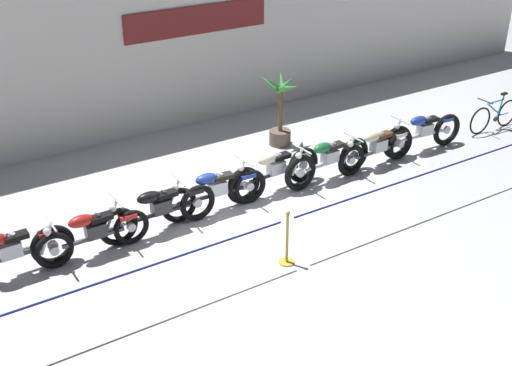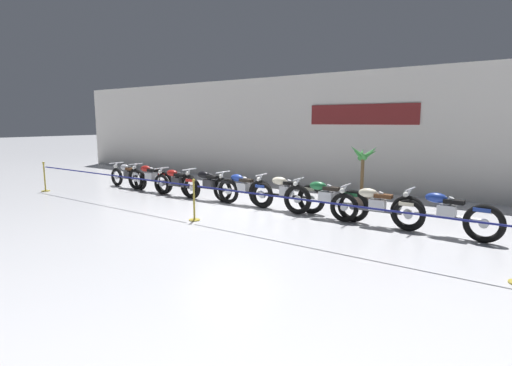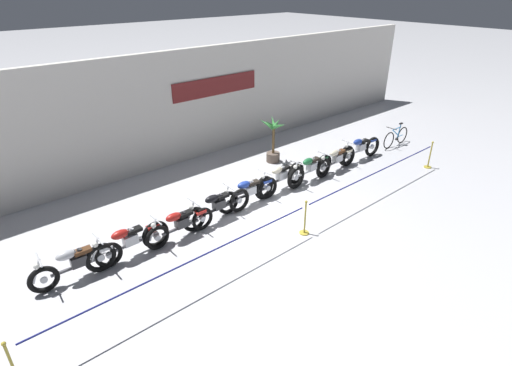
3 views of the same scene
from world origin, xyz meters
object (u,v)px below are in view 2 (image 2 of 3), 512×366
object	(u,v)px
stanchion_far_left	(147,184)
stanchion_mid_left	(194,206)
motorcycle_green_6	(324,199)
potted_palm_left_of_row	(362,178)
motorcycle_cream_7	(375,207)
motorcycle_red_2	(176,183)
motorcycle_black_3	(208,185)
motorcycle_silver_0	(128,176)
motorcycle_blue_4	(241,189)
motorcycle_blue_8	(444,214)
motorcycle_red_1	(149,178)
motorcycle_cream_5	(285,193)

from	to	relation	value
stanchion_far_left	stanchion_mid_left	xyz separation A→B (m)	(1.76, -0.00, -0.41)
motorcycle_green_6	potted_palm_left_of_row	bearing A→B (deg)	84.94
motorcycle_cream_7	stanchion_far_left	bearing A→B (deg)	-159.86
motorcycle_cream_7	stanchion_mid_left	distance (m)	4.38
motorcycle_red_2	motorcycle_black_3	size ratio (longest dim) A/B	0.88
motorcycle_red_2	stanchion_far_left	bearing A→B (deg)	-63.26
potted_palm_left_of_row	stanchion_far_left	distance (m)	6.17
motorcycle_silver_0	stanchion_mid_left	world-z (taller)	stanchion_mid_left
motorcycle_red_2	motorcycle_blue_4	distance (m)	2.57
motorcycle_red_2	motorcycle_blue_8	bearing A→B (deg)	0.66
motorcycle_blue_4	motorcycle_green_6	bearing A→B (deg)	-2.02
stanchion_far_left	motorcycle_red_1	bearing A→B (deg)	139.29
motorcycle_red_2	motorcycle_green_6	world-z (taller)	motorcycle_green_6
motorcycle_silver_0	motorcycle_cream_5	bearing A→B (deg)	1.13
motorcycle_green_6	potted_palm_left_of_row	distance (m)	2.17
motorcycle_silver_0	motorcycle_green_6	size ratio (longest dim) A/B	0.93
motorcycle_black_3	potted_palm_left_of_row	size ratio (longest dim) A/B	1.32
motorcycle_black_3	motorcycle_blue_8	bearing A→B (deg)	-0.06
motorcycle_black_3	potted_palm_left_of_row	world-z (taller)	potted_palm_left_of_row
motorcycle_black_3	motorcycle_green_6	bearing A→B (deg)	-0.05
motorcycle_cream_5	motorcycle_green_6	bearing A→B (deg)	-7.93
motorcycle_cream_5	motorcycle_cream_7	xyz separation A→B (m)	(2.62, -0.24, -0.01)
motorcycle_black_3	motorcycle_cream_5	distance (m)	2.71
motorcycle_silver_0	stanchion_mid_left	size ratio (longest dim) A/B	2.06
motorcycle_cream_5	motorcycle_blue_8	size ratio (longest dim) A/B	1.02
motorcycle_red_2	motorcycle_green_6	xyz separation A→B (m)	(5.30, 0.10, 0.02)
motorcycle_cream_5	potted_palm_left_of_row	size ratio (longest dim) A/B	1.31
motorcycle_red_2	motorcycle_blue_8	size ratio (longest dim) A/B	0.90
motorcycle_cream_5	motorcycle_green_6	world-z (taller)	motorcycle_green_6
motorcycle_black_3	stanchion_far_left	world-z (taller)	stanchion_far_left
motorcycle_blue_8	stanchion_far_left	world-z (taller)	stanchion_far_left
motorcycle_silver_0	stanchion_far_left	xyz separation A→B (m)	(3.73, -2.17, 0.32)
motorcycle_blue_8	stanchion_mid_left	bearing A→B (deg)	-158.41
motorcycle_blue_4	motorcycle_green_6	xyz separation A→B (m)	(2.73, -0.10, 0.01)
stanchion_far_left	motorcycle_silver_0	bearing A→B (deg)	149.85
motorcycle_red_1	motorcycle_black_3	distance (m)	2.75
motorcycle_green_6	stanchion_far_left	bearing A→B (deg)	-153.65
motorcycle_cream_5	motorcycle_silver_0	bearing A→B (deg)	-178.87
motorcycle_red_1	stanchion_mid_left	bearing A→B (deg)	-26.64
motorcycle_red_1	potted_palm_left_of_row	size ratio (longest dim) A/B	1.25
motorcycle_red_2	stanchion_mid_left	bearing A→B (deg)	-36.09
motorcycle_cream_7	stanchion_far_left	xyz separation A→B (m)	(-5.62, -2.06, 0.30)
stanchion_far_left	motorcycle_cream_5	bearing A→B (deg)	37.45
motorcycle_silver_0	stanchion_far_left	distance (m)	4.32
motorcycle_red_2	motorcycle_cream_7	size ratio (longest dim) A/B	0.94
motorcycle_red_1	motorcycle_red_2	xyz separation A→B (m)	(1.44, -0.09, -0.02)
motorcycle_silver_0	motorcycle_black_3	distance (m)	4.02
motorcycle_cream_5	stanchion_far_left	distance (m)	3.79
stanchion_mid_left	stanchion_far_left	bearing A→B (deg)	180.00
motorcycle_cream_7	motorcycle_blue_4	bearing A→B (deg)	177.80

